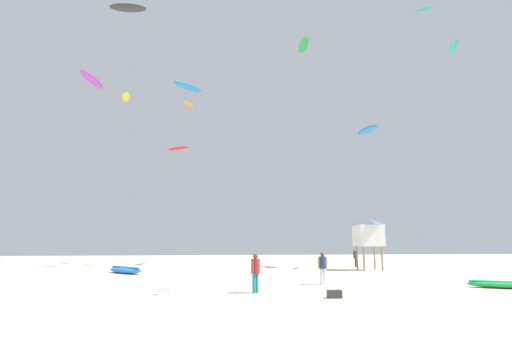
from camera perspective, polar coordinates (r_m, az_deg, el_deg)
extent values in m
plane|color=beige|center=(13.59, 10.11, -19.26)|extent=(120.00, 120.00, 0.00)
cylinder|color=teal|center=(19.80, -0.25, -15.09)|extent=(0.16, 0.16, 0.86)
cylinder|color=teal|center=(19.95, 0.11, -15.05)|extent=(0.16, 0.16, 0.86)
cylinder|color=#B21E23|center=(19.82, -0.07, -12.91)|extent=(0.39, 0.39, 0.64)
cylinder|color=brown|center=(19.64, -0.49, -13.01)|extent=(0.11, 0.11, 0.59)
cylinder|color=brown|center=(20.00, 0.35, -12.95)|extent=(0.11, 0.11, 0.59)
sphere|color=brown|center=(19.80, -0.07, -11.62)|extent=(0.23, 0.23, 0.23)
cylinder|color=#2D2D33|center=(40.54, 13.17, -12.15)|extent=(0.14, 0.14, 0.76)
cylinder|color=#2D2D33|center=(40.36, 13.14, -12.16)|extent=(0.14, 0.14, 0.76)
cylinder|color=black|center=(40.42, 13.12, -11.21)|extent=(0.35, 0.35, 0.57)
cylinder|color=brown|center=(40.63, 13.15, -11.24)|extent=(0.10, 0.10, 0.52)
cylinder|color=brown|center=(40.22, 13.08, -11.26)|extent=(0.10, 0.10, 0.52)
sphere|color=brown|center=(40.41, 13.09, -10.66)|extent=(0.21, 0.21, 0.21)
cylinder|color=silver|center=(23.96, 9.11, -14.05)|extent=(0.16, 0.16, 0.85)
cylinder|color=silver|center=(23.84, 8.74, -14.08)|extent=(0.16, 0.16, 0.85)
cylinder|color=navy|center=(23.85, 8.88, -12.29)|extent=(0.39, 0.39, 0.63)
cylinder|color=brown|center=(24.00, 9.31, -12.32)|extent=(0.11, 0.11, 0.58)
cylinder|color=brown|center=(23.71, 8.45, -12.38)|extent=(0.11, 0.11, 0.58)
sphere|color=brown|center=(23.84, 8.85, -11.24)|extent=(0.23, 0.23, 0.23)
ellipsoid|color=green|center=(24.98, 29.86, -13.33)|extent=(2.98, 2.40, 0.32)
cylinder|color=#19B29E|center=(24.97, 29.83, -13.02)|extent=(2.37, 1.67, 0.13)
ellipsoid|color=blue|center=(33.09, -17.04, -12.87)|extent=(3.41, 3.89, 0.50)
cylinder|color=blue|center=(33.08, -17.02, -12.55)|extent=(2.44, 3.03, 0.18)
cylinder|color=#8C704C|center=(37.22, 15.55, -11.41)|extent=(0.14, 0.14, 1.90)
cylinder|color=#8C704C|center=(35.84, 16.49, -11.45)|extent=(0.14, 0.14, 1.90)
cylinder|color=#8C704C|center=(36.68, 13.34, -11.53)|extent=(0.14, 0.14, 1.90)
cylinder|color=#8C704C|center=(35.28, 14.21, -11.58)|extent=(0.14, 0.14, 1.90)
cube|color=white|center=(36.23, 14.77, -8.65)|extent=(2.00, 2.00, 1.70)
pyramid|color=slate|center=(36.26, 14.69, -6.88)|extent=(2.30, 2.30, 0.55)
cube|color=white|center=(19.74, -12.12, -15.69)|extent=(0.56, 0.36, 0.32)
cube|color=#2D2D33|center=(18.48, 10.43, -16.16)|extent=(0.56, 0.36, 0.32)
ellipsoid|color=green|center=(47.54, 6.37, 16.04)|extent=(1.54, 3.83, 0.73)
ellipsoid|color=blue|center=(42.02, -9.07, 10.71)|extent=(3.16, 3.01, 0.48)
cylinder|color=#19B29E|center=(42.07, -9.06, 10.91)|extent=(2.39, 2.21, 0.15)
ellipsoid|color=#2D2D33|center=(37.87, -16.72, 19.86)|extent=(2.93, 0.94, 0.56)
ellipsoid|color=purple|center=(32.26, -21.00, 10.99)|extent=(1.43, 3.51, 0.51)
ellipsoid|color=yellow|center=(55.84, -16.94, 9.09)|extent=(1.51, 3.52, 0.57)
ellipsoid|color=#19B29E|center=(52.45, 21.55, 19.17)|extent=(1.96, 1.76, 0.31)
ellipsoid|color=orange|center=(47.95, -8.99, 8.43)|extent=(1.61, 2.79, 0.43)
ellipsoid|color=#19B29E|center=(44.20, 24.87, 14.54)|extent=(1.85, 2.89, 0.68)
ellipsoid|color=red|center=(43.97, -10.35, 2.64)|extent=(2.62, 2.39, 0.34)
ellipsoid|color=blue|center=(41.01, 14.72, 5.00)|extent=(1.52, 3.54, 0.46)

